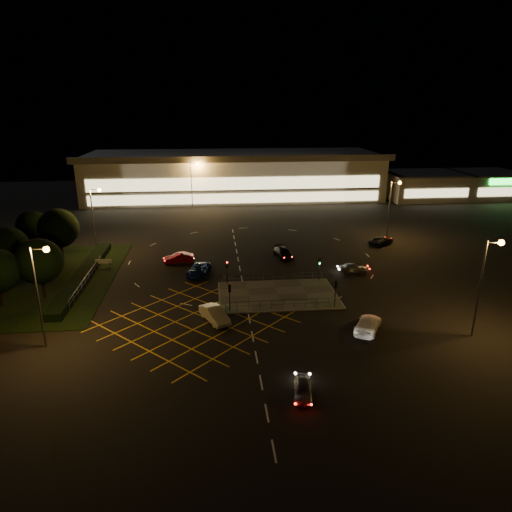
{
  "coord_description": "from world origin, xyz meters",
  "views": [
    {
      "loc": [
        -5.63,
        -52.66,
        22.19
      ],
      "look_at": [
        0.25,
        7.33,
        2.0
      ],
      "focal_mm": 32.0,
      "sensor_mm": 36.0,
      "label": 1
    }
  ],
  "objects": [
    {
      "name": "car_queue_white",
      "position": [
        -5.74,
        -8.16,
        0.77
      ],
      "size": [
        3.5,
        4.95,
        1.55
      ],
      "primitive_type": "imported",
      "rotation": [
        0.0,
        0.0,
        0.44
      ],
      "color": "silver",
      "rests_on": "ground"
    },
    {
      "name": "streetlight_far_right",
      "position": [
        30.44,
        50.0,
        6.56
      ],
      "size": [
        1.78,
        0.56,
        10.03
      ],
      "color": "slate",
      "rests_on": "ground"
    },
    {
      "name": "tree_e",
      "position": [
        -26.0,
        0.0,
        4.64
      ],
      "size": [
        5.4,
        5.4,
        7.35
      ],
      "color": "black",
      "rests_on": "ground"
    },
    {
      "name": "signal_ne",
      "position": [
        8.0,
        1.99,
        2.37
      ],
      "size": [
        0.28,
        0.3,
        3.15
      ],
      "color": "black",
      "rests_on": "pedestrian_island"
    },
    {
      "name": "ground",
      "position": [
        0.0,
        0.0,
        0.0
      ],
      "size": [
        180.0,
        180.0,
        0.0
      ],
      "primitive_type": "plane",
      "color": "black",
      "rests_on": "ground"
    },
    {
      "name": "car_far_dkgrey",
      "position": [
        4.89,
        12.2,
        0.71
      ],
      "size": [
        2.88,
        5.2,
        1.43
      ],
      "primitive_type": "imported",
      "rotation": [
        0.0,
        0.0,
        0.19
      ],
      "color": "black",
      "rests_on": "ground"
    },
    {
      "name": "pedestrian_island",
      "position": [
        2.0,
        -2.0,
        0.06
      ],
      "size": [
        14.0,
        9.0,
        0.12
      ],
      "primitive_type": "cube",
      "color": "#4C4944",
      "rests_on": "ground"
    },
    {
      "name": "tree_b",
      "position": [
        -32.0,
        6.0,
        4.64
      ],
      "size": [
        5.4,
        5.4,
        7.35
      ],
      "color": "black",
      "rests_on": "ground"
    },
    {
      "name": "streetlight_nw",
      "position": [
        -23.56,
        18.0,
        6.56
      ],
      "size": [
        1.78,
        0.56,
        10.03
      ],
      "color": "slate",
      "rests_on": "ground"
    },
    {
      "name": "signal_sw",
      "position": [
        -4.0,
        -5.99,
        2.37
      ],
      "size": [
        0.28,
        0.3,
        3.15
      ],
      "rotation": [
        0.0,
        0.0,
        3.14
      ],
      "color": "black",
      "rests_on": "pedestrian_island"
    },
    {
      "name": "signal_se",
      "position": [
        8.0,
        -5.99,
        2.37
      ],
      "size": [
        0.28,
        0.3,
        3.15
      ],
      "rotation": [
        0.0,
        0.0,
        3.14
      ],
      "color": "black",
      "rests_on": "pedestrian_island"
    },
    {
      "name": "car_left_blue",
      "position": [
        -7.73,
        5.96,
        0.73
      ],
      "size": [
        3.68,
        5.7,
        1.46
      ],
      "primitive_type": "imported",
      "rotation": [
        0.0,
        0.0,
        6.02
      ],
      "color": "navy",
      "rests_on": "ground"
    },
    {
      "name": "car_approach_white",
      "position": [
        9.87,
        -11.98,
        0.75
      ],
      "size": [
        4.43,
        5.54,
        1.51
      ],
      "primitive_type": "imported",
      "rotation": [
        0.0,
        0.0,
        2.62
      ],
      "color": "white",
      "rests_on": "ground"
    },
    {
      "name": "car_circ_red",
      "position": [
        -10.73,
        11.3,
        0.73
      ],
      "size": [
        4.6,
        2.27,
        1.45
      ],
      "primitive_type": "imported",
      "rotation": [
        0.0,
        0.0,
        4.89
      ],
      "color": "maroon",
      "rests_on": "ground"
    },
    {
      "name": "tree_d",
      "position": [
        -34.0,
        20.0,
        4.02
      ],
      "size": [
        4.68,
        4.68,
        6.37
      ],
      "color": "black",
      "rests_on": "ground"
    },
    {
      "name": "car_right_silver",
      "position": [
        13.55,
        4.93,
        0.66
      ],
      "size": [
        3.99,
        1.92,
        1.31
      ],
      "primitive_type": "imported",
      "rotation": [
        0.0,
        0.0,
        1.47
      ],
      "color": "#A1A4A8",
      "rests_on": "ground"
    },
    {
      "name": "streetlight_sw",
      "position": [
        -21.56,
        -12.0,
        6.56
      ],
      "size": [
        1.78,
        0.56,
        10.03
      ],
      "color": "slate",
      "rests_on": "ground"
    },
    {
      "name": "retail_unit_a",
      "position": [
        46.0,
        53.97,
        3.21
      ],
      "size": [
        18.8,
        14.8,
        6.35
      ],
      "color": "beige",
      "rests_on": "ground"
    },
    {
      "name": "grass_verge",
      "position": [
        -28.0,
        6.0,
        0.04
      ],
      "size": [
        18.0,
        30.0,
        0.08
      ],
      "primitive_type": "cube",
      "color": "black",
      "rests_on": "ground"
    },
    {
      "name": "car_east_grey",
      "position": [
        22.08,
        17.3,
        0.68
      ],
      "size": [
        5.25,
        4.85,
        1.37
      ],
      "primitive_type": "imported",
      "rotation": [
        0.0,
        0.0,
        2.25
      ],
      "color": "black",
      "rests_on": "ground"
    },
    {
      "name": "signal_nw",
      "position": [
        -4.0,
        1.99,
        2.37
      ],
      "size": [
        0.28,
        0.3,
        3.15
      ],
      "color": "black",
      "rests_on": "pedestrian_island"
    },
    {
      "name": "hedge",
      "position": [
        -23.0,
        6.0,
        0.5
      ],
      "size": [
        2.0,
        26.0,
        1.0
      ],
      "primitive_type": "cube",
      "color": "black",
      "rests_on": "ground"
    },
    {
      "name": "tree_c",
      "position": [
        -28.0,
        14.0,
        4.95
      ],
      "size": [
        5.76,
        5.76,
        7.84
      ],
      "color": "black",
      "rests_on": "ground"
    },
    {
      "name": "streetlight_se",
      "position": [
        20.44,
        -14.0,
        6.56
      ],
      "size": [
        1.78,
        0.56,
        10.03
      ],
      "color": "slate",
      "rests_on": "ground"
    },
    {
      "name": "supermarket",
      "position": [
        0.0,
        61.95,
        5.31
      ],
      "size": [
        72.0,
        26.5,
        10.5
      ],
      "color": "beige",
      "rests_on": "ground"
    },
    {
      "name": "streetlight_far_left",
      "position": [
        -9.56,
        48.0,
        6.56
      ],
      "size": [
        1.78,
        0.56,
        10.03
      ],
      "color": "slate",
      "rests_on": "ground"
    },
    {
      "name": "car_near_silver",
      "position": [
        1.12,
        -22.09,
        0.62
      ],
      "size": [
        2.11,
        3.86,
        1.24
      ],
      "primitive_type": "imported",
      "rotation": [
        0.0,
        0.0,
        6.1
      ],
      "color": "silver",
      "rests_on": "ground"
    },
    {
      "name": "retail_unit_b",
      "position": [
        62.0,
        53.96,
        3.22
      ],
      "size": [
        14.8,
        14.8,
        6.35
      ],
      "color": "beige",
      "rests_on": "ground"
    },
    {
      "name": "streetlight_ne",
      "position": [
        24.44,
        20.0,
        6.56
      ],
      "size": [
        1.78,
        0.56,
        10.03
      ],
      "color": "slate",
      "rests_on": "ground"
    }
  ]
}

